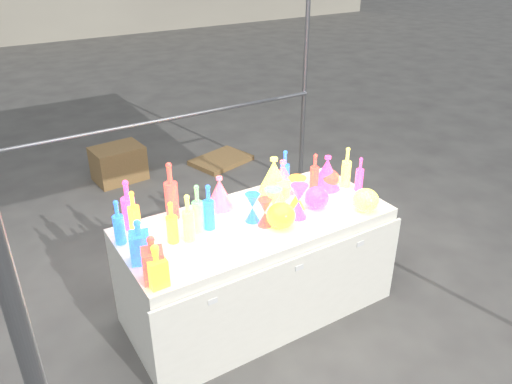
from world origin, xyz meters
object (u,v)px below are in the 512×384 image
decanter_0 (156,265)px  hourglass_0 (265,212)px  bottle_0 (134,212)px  globe_0 (281,217)px  display_table (257,266)px  lampshade_0 (220,192)px  cardboard_box_closed (119,163)px

decanter_0 → hourglass_0: (0.82, 0.21, -0.03)m
bottle_0 → globe_0: size_ratio=1.57×
bottle_0 → display_table: bearing=-20.2°
globe_0 → lampshade_0: (-0.21, 0.43, 0.04)m
display_table → globe_0: (0.08, -0.16, 0.45)m
bottle_0 → lampshade_0: 0.61m
cardboard_box_closed → decanter_0: 3.05m
cardboard_box_closed → bottle_0: size_ratio=1.80×
cardboard_box_closed → hourglass_0: 2.77m
globe_0 → bottle_0: bearing=152.1°
hourglass_0 → globe_0: hourglass_0 is taller
bottle_0 → hourglass_0: bearing=-25.9°
display_table → cardboard_box_closed: 2.61m
bottle_0 → hourglass_0: 0.82m
display_table → cardboard_box_closed: size_ratio=3.51×
display_table → hourglass_0: (0.01, -0.09, 0.47)m
cardboard_box_closed → globe_0: 2.84m
cardboard_box_closed → decanter_0: (-0.65, -2.90, 0.69)m
cardboard_box_closed → hourglass_0: (0.17, -2.69, 0.65)m
decanter_0 → globe_0: (0.89, 0.14, -0.05)m
hourglass_0 → globe_0: size_ratio=1.02×
display_table → globe_0: 0.48m
decanter_0 → globe_0: size_ratio=1.37×
bottle_0 → globe_0: bearing=-27.9°
display_table → lampshade_0: size_ratio=7.95×
display_table → bottle_0: (-0.73, 0.27, 0.52)m
cardboard_box_closed → globe_0: size_ratio=2.82×
display_table → globe_0: globe_0 is taller
cardboard_box_closed → lampshade_0: bearing=-94.2°
cardboard_box_closed → hourglass_0: bearing=-91.4°
decanter_0 → globe_0: bearing=8.6°
display_table → bottle_0: 0.94m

